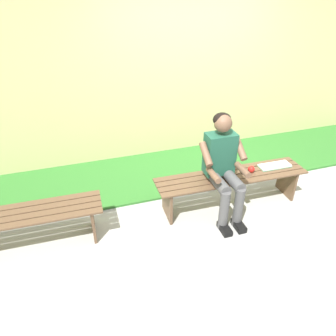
# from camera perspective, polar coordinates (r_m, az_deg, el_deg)

# --- Properties ---
(ground_plane) EXTENTS (10.00, 7.00, 0.04)m
(ground_plane) POSITION_cam_1_polar(r_m,az_deg,el_deg) (3.13, -1.88, -21.99)
(ground_plane) COLOR #9E9E99
(grass_strip) EXTENTS (9.00, 1.69, 0.03)m
(grass_strip) POSITION_cam_1_polar(r_m,az_deg,el_deg) (4.72, -9.23, -0.54)
(grass_strip) COLOR #2D6B28
(grass_strip) RESTS_ON ground
(brick_wall) EXTENTS (9.50, 0.24, 3.12)m
(brick_wall) POSITION_cam_1_polar(r_m,az_deg,el_deg) (4.74, -2.73, 20.18)
(brick_wall) COLOR #D1C684
(brick_wall) RESTS_ON ground
(bench_near) EXTENTS (1.88, 0.45, 0.44)m
(bench_near) POSITION_cam_1_polar(r_m,az_deg,el_deg) (3.92, 11.42, -2.50)
(bench_near) COLOR brown
(bench_near) RESTS_ON ground
(bench_far) EXTENTS (1.77, 0.44, 0.44)m
(bench_far) POSITION_cam_1_polar(r_m,az_deg,el_deg) (3.61, -26.06, -8.95)
(bench_far) COLOR brown
(bench_far) RESTS_ON ground
(person_seated) EXTENTS (0.50, 0.69, 1.24)m
(person_seated) POSITION_cam_1_polar(r_m,az_deg,el_deg) (3.59, 10.11, 0.65)
(person_seated) COLOR #1E513D
(person_seated) RESTS_ON ground
(apple) EXTENTS (0.09, 0.09, 0.09)m
(apple) POSITION_cam_1_polar(r_m,az_deg,el_deg) (3.96, 14.94, -0.20)
(apple) COLOR red
(apple) RESTS_ON bench_near
(book_open) EXTENTS (0.42, 0.17, 0.02)m
(book_open) POSITION_cam_1_polar(r_m,az_deg,el_deg) (4.18, 18.87, 0.39)
(book_open) COLOR white
(book_open) RESTS_ON bench_near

